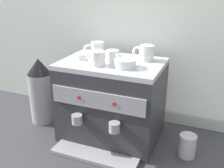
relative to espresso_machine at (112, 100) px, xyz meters
name	(u,v)px	position (x,y,z in m)	size (l,w,h in m)	color
ground_plane	(112,134)	(0.00, 0.00, -0.22)	(4.00, 4.00, 0.00)	#38383D
tiled_backsplash_wall	(130,39)	(0.00, 0.29, 0.30)	(2.80, 0.03, 1.04)	silver
espresso_machine	(112,100)	(0.00, 0.00, 0.00)	(0.55, 0.49, 0.45)	#2D2D33
ceramic_cup_0	(97,58)	(-0.04, -0.09, 0.27)	(0.11, 0.07, 0.07)	white
ceramic_cup_1	(113,56)	(0.01, -0.01, 0.26)	(0.10, 0.08, 0.06)	white
ceramic_cup_2	(146,53)	(0.16, 0.09, 0.27)	(0.12, 0.08, 0.08)	white
ceramic_cup_3	(97,49)	(-0.13, 0.08, 0.27)	(0.11, 0.09, 0.08)	white
ceramic_bowl_0	(84,56)	(-0.17, 0.00, 0.24)	(0.09, 0.09, 0.03)	silver
ceramic_bowl_1	(125,64)	(0.10, -0.07, 0.25)	(0.11, 0.11, 0.04)	silver
coffee_grinder	(41,91)	(-0.48, 0.00, -0.02)	(0.15, 0.15, 0.42)	#939399
milk_pitcher	(187,146)	(0.44, -0.04, -0.16)	(0.09, 0.09, 0.12)	#B7B7BC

